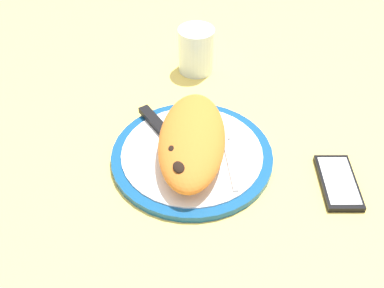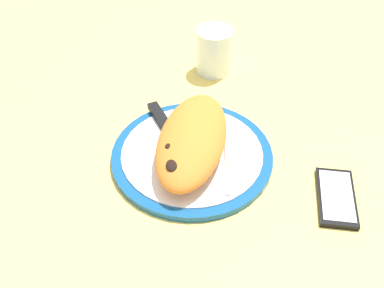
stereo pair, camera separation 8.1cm
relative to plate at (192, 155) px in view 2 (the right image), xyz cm
name	(u,v)px [view 2 (the right image)]	position (x,y,z in cm)	size (l,w,h in cm)	color
ground_plane	(192,164)	(0.00, 0.00, -2.27)	(150.00, 150.00, 3.00)	#EACC60
plate	(192,155)	(0.00, 0.00, 0.00)	(29.17, 29.17, 1.59)	navy
calzone	(190,141)	(-0.35, 0.27, 3.88)	(26.53, 15.38, 6.09)	orange
fork	(227,153)	(-0.03, -6.32, 1.03)	(16.62, 2.24, 0.40)	silver
knife	(166,127)	(6.09, 5.20, 1.32)	(19.50, 11.48, 1.20)	silver
smartphone	(336,197)	(-8.46, -24.44, -0.20)	(12.75, 7.09, 1.16)	black
water_glass	(214,53)	(28.35, -3.42, 3.67)	(7.89, 7.89, 10.07)	silver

